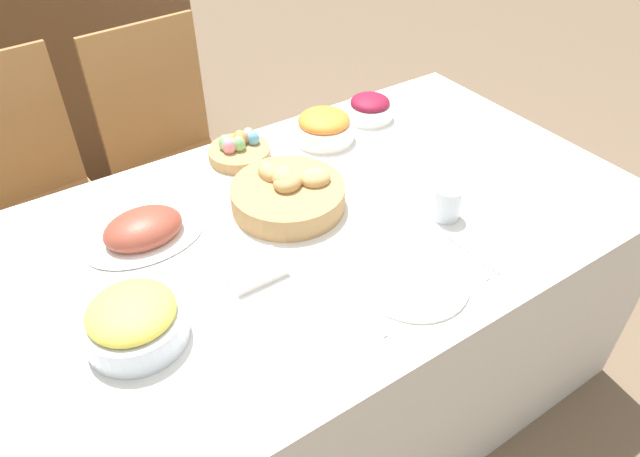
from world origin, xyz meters
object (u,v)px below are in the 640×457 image
butter_dish (255,270)px  chair_far_left (35,199)px  pineapple_bowl (134,321)px  drinking_cup (447,203)px  chair_far_center (174,154)px  spoon (471,253)px  bread_basket (288,193)px  sideboard (59,82)px  beet_salad_bowl (370,108)px  egg_basket (239,149)px  carrot_bowl (324,127)px  ham_platter (144,230)px  fork (362,309)px  knife (462,258)px  dinner_plate (414,281)px

butter_dish → chair_far_left: bearing=110.3°
pineapple_bowl → drinking_cup: 0.82m
chair_far_center → spoon: 1.23m
bread_basket → spoon: (0.27, -0.41, -0.04)m
chair_far_center → sideboard: size_ratio=0.78×
pineapple_bowl → beet_salad_bowl: pineapple_bowl is taller
egg_basket → beet_salad_bowl: bearing=-2.8°
bread_basket → carrot_bowl: size_ratio=1.60×
ham_platter → spoon: bearing=-37.8°
drinking_cup → butter_dish: (-0.52, 0.08, -0.03)m
fork → sideboard: bearing=96.4°
pineapple_bowl → beet_salad_bowl: size_ratio=1.38×
egg_basket → carrot_bowl: bearing=-10.6°
knife → drinking_cup: (0.08, 0.14, 0.04)m
carrot_bowl → spoon: bearing=-90.5°
pineapple_bowl → beet_salad_bowl: (0.97, 0.48, -0.01)m
pineapple_bowl → bread_basket: bearing=23.5°
dinner_plate → fork: 0.15m
chair_far_left → egg_basket: 0.77m
fork → spoon: 0.33m
chair_far_left → carrot_bowl: 1.01m
ham_platter → knife: size_ratio=1.71×
beet_salad_bowl → chair_far_center: bearing=136.9°
sideboard → beet_salad_bowl: sideboard is taller
egg_basket → spoon: size_ratio=1.04×
dinner_plate → drinking_cup: drinking_cup is taller
ham_platter → pineapple_bowl: bearing=-112.8°
beet_salad_bowl → drinking_cup: 0.55m
knife → beet_salad_bowl: bearing=72.5°
beet_salad_bowl → butter_dish: (-0.68, -0.45, -0.02)m
egg_basket → fork: size_ratio=1.04×
chair_far_center → dinner_plate: chair_far_center is taller
chair_far_left → dinner_plate: (0.64, -1.17, 0.22)m
chair_far_left → fork: bearing=-73.0°
carrot_bowl → pineapple_bowl: 0.89m
dinner_plate → sideboard: bearing=98.5°
fork → drinking_cup: drinking_cup is taller
chair_far_left → sideboard: 1.04m
chair_far_left → carrot_bowl: (0.83, -0.52, 0.26)m
chair_far_center → egg_basket: (0.06, -0.47, 0.24)m
chair_far_left → butter_dish: 1.03m
beet_salad_bowl → butter_dish: size_ratio=1.14×
beet_salad_bowl → drinking_cup: drinking_cup is taller
chair_far_left → spoon: bearing=-60.7°
ham_platter → fork: ham_platter is taller
sideboard → knife: bearing=-77.6°
chair_far_left → dinner_plate: size_ratio=3.90×
carrot_bowl → spoon: carrot_bowl is taller
chair_far_left → fork: (0.49, -1.17, 0.22)m
ham_platter → fork: 0.58m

